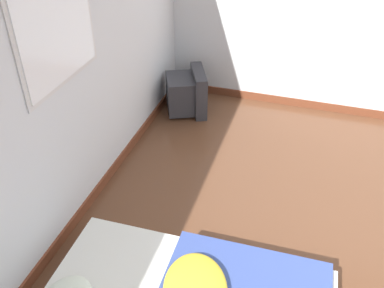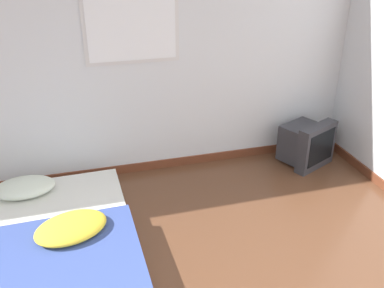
# 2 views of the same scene
# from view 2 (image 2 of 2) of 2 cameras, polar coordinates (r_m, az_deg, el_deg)

# --- Properties ---
(wall_back) EXTENTS (8.30, 0.08, 2.60)m
(wall_back) POSITION_cam_2_polar(r_m,az_deg,el_deg) (4.04, -18.34, 11.47)
(wall_back) COLOR silver
(wall_back) RESTS_ON ground_plane
(mattress_bed) EXTENTS (1.27, 1.83, 0.31)m
(mattress_bed) POSITION_cam_2_polar(r_m,az_deg,el_deg) (3.51, -18.13, -12.53)
(mattress_bed) COLOR silver
(mattress_bed) RESTS_ON ground_plane
(crt_tv) EXTENTS (0.59, 0.57, 0.48)m
(crt_tv) POSITION_cam_2_polar(r_m,az_deg,el_deg) (4.69, 14.98, 0.06)
(crt_tv) COLOR #333338
(crt_tv) RESTS_ON ground_plane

